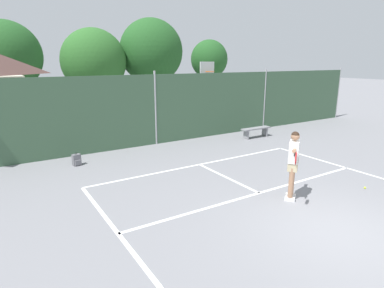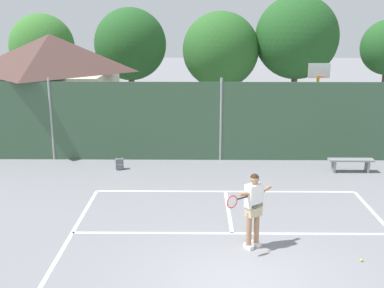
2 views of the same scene
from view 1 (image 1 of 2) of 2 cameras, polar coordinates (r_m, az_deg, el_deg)
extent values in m
plane|color=gray|center=(7.90, 24.68, -13.95)|extent=(120.00, 120.00, 0.00)
cube|color=white|center=(11.50, 1.36, -3.65)|extent=(8.20, 0.10, 0.01)
cube|color=white|center=(9.29, 11.83, -8.51)|extent=(8.20, 0.10, 0.01)
cube|color=white|center=(10.32, 6.11, -5.89)|extent=(0.10, 2.97, 0.01)
cube|color=#38563D|center=(14.13, -6.51, 6.02)|extent=(26.00, 0.05, 3.04)
cylinder|color=#99999E|center=(14.12, -6.52, 6.32)|extent=(0.09, 0.09, 3.19)
cylinder|color=#99999E|center=(17.89, 12.73, 7.79)|extent=(0.09, 0.09, 3.19)
cylinder|color=#99999E|center=(22.92, 24.50, 8.27)|extent=(0.09, 0.09, 3.19)
cylinder|color=yellow|center=(18.07, 2.45, 7.97)|extent=(0.12, 0.12, 3.05)
cube|color=white|center=(17.87, 2.70, 13.44)|extent=(0.90, 0.06, 0.60)
torus|color=#D85919|center=(17.66, 3.21, 12.71)|extent=(0.48, 0.48, 0.02)
cylinder|color=brown|center=(23.40, -29.29, 6.48)|extent=(0.36, 0.36, 2.10)
ellipsoid|color=#235623|center=(23.26, -30.18, 13.41)|extent=(4.23, 3.81, 4.23)
cylinder|color=brown|center=(24.29, -16.55, 7.43)|extent=(0.36, 0.36, 1.65)
ellipsoid|color=#2D6628|center=(24.13, -17.03, 13.88)|extent=(4.50, 4.05, 4.50)
cylinder|color=brown|center=(25.81, -6.98, 8.94)|extent=(0.36, 0.36, 2.23)
ellipsoid|color=#235623|center=(25.70, -7.21, 16.02)|extent=(4.87, 4.38, 4.87)
cylinder|color=brown|center=(28.53, 3.02, 9.68)|extent=(0.36, 0.36, 2.35)
ellipsoid|color=#235623|center=(28.43, 3.09, 14.81)|extent=(3.24, 2.91, 3.24)
cube|color=silver|center=(9.22, 17.11, -8.74)|extent=(0.25, 0.28, 0.10)
cube|color=silver|center=(9.00, 16.97, -9.32)|extent=(0.25, 0.28, 0.10)
cylinder|color=#A37556|center=(9.05, 17.32, -6.06)|extent=(0.13, 0.13, 0.82)
cylinder|color=#A37556|center=(8.83, 17.19, -6.58)|extent=(0.13, 0.13, 0.82)
cube|color=tan|center=(8.79, 17.49, -3.45)|extent=(0.43, 0.41, 0.32)
cube|color=silver|center=(8.69, 17.66, -1.32)|extent=(0.46, 0.43, 0.56)
sphere|color=#A37556|center=(8.60, 17.86, 1.31)|extent=(0.22, 0.22, 0.22)
sphere|color=black|center=(8.59, 17.87, 1.44)|extent=(0.21, 0.21, 0.21)
cylinder|color=#A37556|center=(8.47, 17.77, -1.03)|extent=(0.50, 0.40, 0.17)
cylinder|color=#A37556|center=(8.95, 17.82, -0.55)|extent=(0.46, 0.37, 0.22)
cylinder|color=black|center=(8.29, 17.81, -1.73)|extent=(0.26, 0.21, 0.04)
torus|color=red|center=(7.95, 17.97, -2.42)|extent=(0.26, 0.20, 0.30)
cylinder|color=silver|center=(7.95, 17.97, -2.42)|extent=(0.21, 0.16, 0.26)
sphere|color=#CCE033|center=(10.63, 28.35, -6.85)|extent=(0.07, 0.07, 0.07)
cube|color=slate|center=(12.08, -19.82, -2.65)|extent=(0.31, 0.23, 0.40)
cube|color=slate|center=(12.00, -19.55, -3.14)|extent=(0.23, 0.10, 0.18)
torus|color=black|center=(12.02, -19.91, -1.65)|extent=(0.09, 0.03, 0.09)
cube|color=gray|center=(15.72, 11.29, 2.74)|extent=(1.60, 0.36, 0.06)
cube|color=gray|center=(15.37, 9.62, 1.69)|extent=(0.08, 0.32, 0.45)
cube|color=gray|center=(16.18, 12.80, 2.18)|extent=(0.08, 0.32, 0.45)
camera|label=2|loc=(7.31, 104.44, 10.04)|focal=43.80mm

